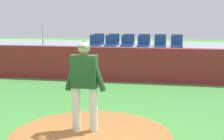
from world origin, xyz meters
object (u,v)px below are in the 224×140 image
(pitcher, at_px, (84,79))
(fielding_glove, at_px, (41,139))
(stadium_chair_11, at_px, (177,42))
(stadium_chair_6, at_px, (99,41))
(stadium_chair_7, at_px, (114,41))
(stadium_chair_10, at_px, (160,42))
(stadium_chair_1, at_px, (111,43))
(stadium_chair_3, at_px, (143,44))
(stadium_chair_4, at_px, (160,44))
(stadium_chair_0, at_px, (95,43))
(stadium_chair_9, at_px, (145,42))
(stadium_chair_8, at_px, (129,42))
(stadium_chair_2, at_px, (127,43))
(stadium_chair_5, at_px, (177,44))

(pitcher, relative_size, fielding_glove, 6.15)
(stadium_chair_11, bearing_deg, fielding_glove, 74.26)
(stadium_chair_6, distance_m, stadium_chair_7, 0.70)
(pitcher, xyz_separation_m, stadium_chair_10, (1.20, 8.30, 0.07))
(stadium_chair_10, xyz_separation_m, stadium_chair_11, (0.72, 0.02, 0.00))
(stadium_chair_1, xyz_separation_m, stadium_chair_11, (2.80, 0.89, 0.00))
(stadium_chair_3, bearing_deg, stadium_chair_4, 177.05)
(stadium_chair_7, bearing_deg, pitcher, 96.20)
(stadium_chair_4, bearing_deg, stadium_chair_0, -0.73)
(stadium_chair_3, height_order, stadium_chair_9, same)
(stadium_chair_7, relative_size, stadium_chair_10, 1.00)
(stadium_chair_0, distance_m, stadium_chair_7, 1.12)
(stadium_chair_0, bearing_deg, stadium_chair_3, -179.98)
(stadium_chair_3, xyz_separation_m, stadium_chair_6, (-2.12, 0.87, 0.00))
(fielding_glove, distance_m, stadium_chair_3, 8.34)
(stadium_chair_8, height_order, stadium_chair_11, same)
(stadium_chair_0, xyz_separation_m, stadium_chair_10, (2.78, 0.85, 0.00))
(stadium_chair_1, bearing_deg, stadium_chair_2, -178.64)
(stadium_chair_6, distance_m, stadium_chair_9, 2.11)
(fielding_glove, xyz_separation_m, stadium_chair_11, (2.56, 9.06, 1.09))
(stadium_chair_8, bearing_deg, pitcher, 91.45)
(stadium_chair_0, height_order, stadium_chair_10, same)
(stadium_chair_0, height_order, stadium_chair_3, same)
(stadium_chair_9, bearing_deg, stadium_chair_3, 91.04)
(pitcher, xyz_separation_m, stadium_chair_2, (-0.19, 7.44, 0.07))
(stadium_chair_10, bearing_deg, fielding_glove, 78.53)
(stadium_chair_4, relative_size, stadium_chair_7, 1.00)
(stadium_chair_11, bearing_deg, stadium_chair_8, 0.44)
(stadium_chair_4, bearing_deg, fielding_glove, 77.20)
(stadium_chair_7, bearing_deg, stadium_chair_2, 128.74)
(pitcher, xyz_separation_m, stadium_chair_7, (-0.91, 8.34, 0.07))
(pitcher, bearing_deg, stadium_chair_2, 91.31)
(fielding_glove, xyz_separation_m, stadium_chair_0, (-0.94, 8.19, 1.09))
(pitcher, bearing_deg, fielding_glove, -130.59)
(fielding_glove, bearing_deg, stadium_chair_7, 167.36)
(stadium_chair_7, bearing_deg, stadium_chair_3, 147.81)
(stadium_chair_8, bearing_deg, stadium_chair_9, -178.15)
(stadium_chair_8, bearing_deg, stadium_chair_2, 91.41)
(stadium_chair_9, distance_m, stadium_chair_10, 0.70)
(stadium_chair_1, distance_m, stadium_chair_10, 2.25)
(stadium_chair_0, relative_size, stadium_chair_6, 1.00)
(pitcher, height_order, stadium_chair_1, pitcher)
(stadium_chair_3, bearing_deg, stadium_chair_1, 0.70)
(stadium_chair_2, height_order, stadium_chair_11, same)
(stadium_chair_3, height_order, stadium_chair_5, same)
(stadium_chair_3, relative_size, stadium_chair_5, 1.00)
(stadium_chair_3, xyz_separation_m, stadium_chair_7, (-1.42, 0.89, 0.00))
(pitcher, bearing_deg, stadium_chair_5, 75.53)
(stadium_chair_0, distance_m, stadium_chair_3, 2.09)
(fielding_glove, xyz_separation_m, stadium_chair_4, (1.85, 8.16, 1.09))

